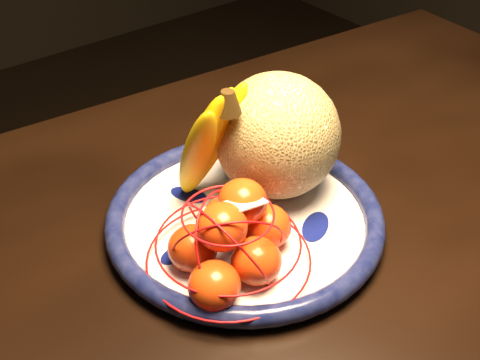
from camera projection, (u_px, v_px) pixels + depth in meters
dining_table at (278, 271)px, 0.83m from camera, size 1.50×0.99×0.72m
fruit_bowl at (245, 218)px, 0.78m from camera, size 0.36×0.36×0.03m
cantaloupe at (277, 136)px, 0.78m from camera, size 0.17×0.17×0.17m
banana_bunch at (205, 140)px, 0.75m from camera, size 0.12×0.12×0.19m
mandarin_bag at (231, 239)px, 0.69m from camera, size 0.23×0.23×0.12m
price_tag at (235, 206)px, 0.67m from camera, size 0.07×0.04×0.01m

